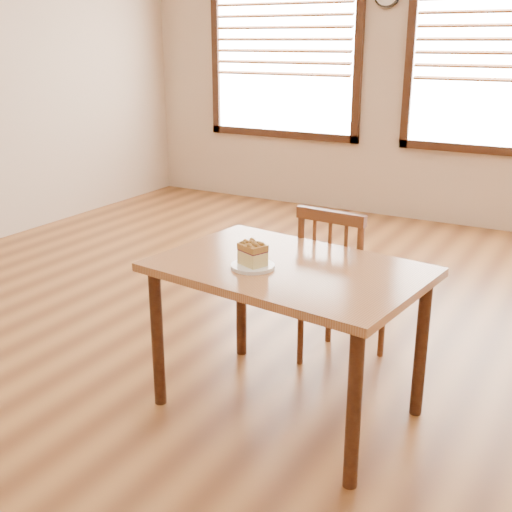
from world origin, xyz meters
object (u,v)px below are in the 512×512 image
(cafe_table_main, at_px, (288,285))
(cake_slice, at_px, (252,253))
(cafe_chair_main, at_px, (341,285))
(plate, at_px, (253,266))

(cafe_table_main, relative_size, cake_slice, 8.89)
(cafe_chair_main, distance_m, cake_slice, 0.78)
(cake_slice, bearing_deg, plate, 51.82)
(cafe_table_main, height_order, cafe_chair_main, cafe_chair_main)
(cafe_table_main, distance_m, plate, 0.20)
(cafe_table_main, distance_m, cafe_chair_main, 0.60)
(cake_slice, bearing_deg, cafe_chair_main, 98.51)
(cafe_table_main, relative_size, cafe_chair_main, 1.40)
(plate, bearing_deg, cafe_chair_main, 76.56)
(cafe_table_main, height_order, plate, plate)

